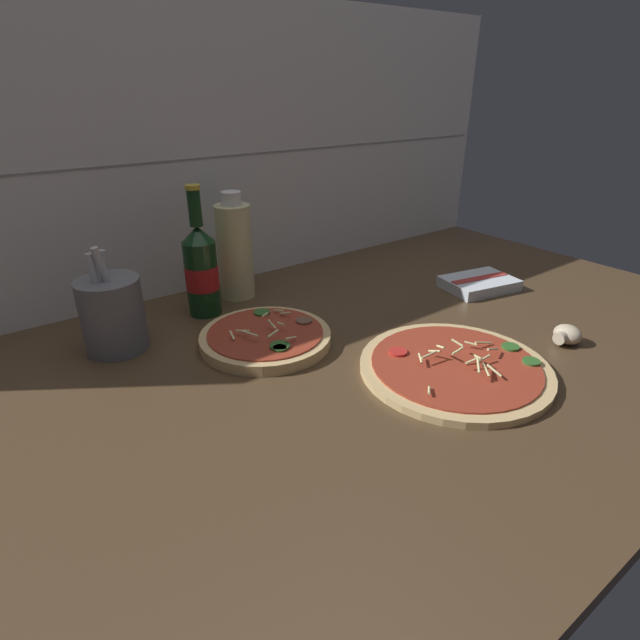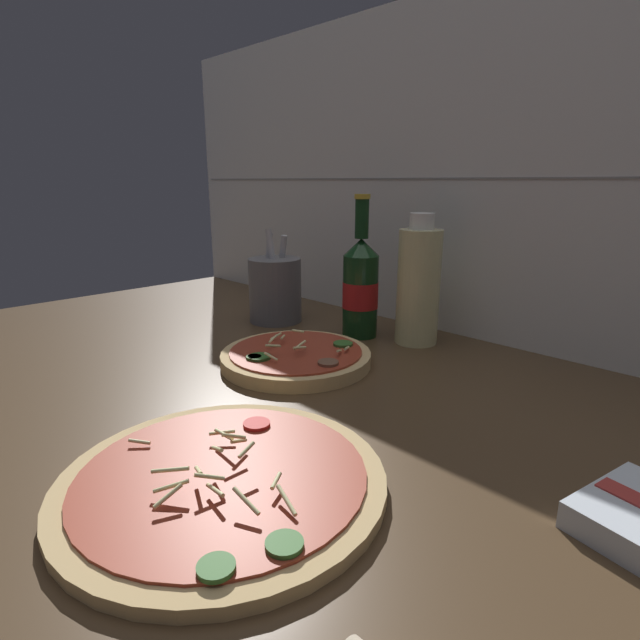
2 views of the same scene
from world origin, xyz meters
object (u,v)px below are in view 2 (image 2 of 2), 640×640
Objects in this scene: utensil_crock at (275,289)px; beer_bottle at (360,286)px; oil_bottle at (418,285)px; pizza_near at (223,479)px; pizza_far at (296,357)px.

beer_bottle is at bearing 13.78° from utensil_crock.
beer_bottle is 1.13× the size of oil_bottle.
pizza_far is at bearing 126.11° from pizza_near.
utensil_crock is (-21.22, 13.63, 5.35)cm from pizza_far.
pizza_near is 1.63× the size of utensil_crock.
beer_bottle is (-2.93, 18.12, 7.99)cm from pizza_far.
utensil_crock is at bearing 135.39° from pizza_near.
pizza_far is 1.25× the size of utensil_crock.
pizza_far is 25.78cm from utensil_crock.
beer_bottle reaches higher than oil_bottle.
utensil_crock reaches higher than pizza_far.
pizza_far is (-18.99, 26.02, 0.38)cm from pizza_near.
oil_bottle is at bearing 73.65° from pizza_far.
oil_bottle is 29.23cm from utensil_crock.
utensil_crock is (-40.21, 39.66, 5.73)cm from pizza_near.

